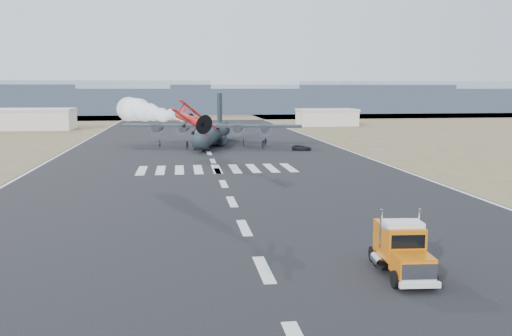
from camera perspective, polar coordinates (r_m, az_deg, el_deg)
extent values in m
plane|color=black|center=(39.87, 0.82, -10.63)|extent=(500.00, 500.00, 0.00)
cube|color=brown|center=(267.63, -6.81, 5.51)|extent=(500.00, 80.00, 0.00)
cube|color=gray|center=(303.12, -19.45, 7.03)|extent=(150.00, 50.00, 17.00)
cube|color=gray|center=(297.38, -6.97, 7.04)|extent=(150.00, 50.00, 13.00)
cube|color=gray|center=(305.62, 5.41, 7.28)|extent=(150.00, 50.00, 15.00)
cube|color=gray|center=(326.84, 16.65, 7.21)|extent=(150.00, 50.00, 17.00)
cube|color=beige|center=(188.27, -22.30, 4.69)|extent=(24.00, 14.00, 6.00)
cube|color=beige|center=(188.13, -22.36, 5.69)|extent=(24.50, 14.50, 0.80)
cube|color=beige|center=(194.57, 7.45, 5.22)|extent=(20.00, 12.00, 5.20)
cube|color=beige|center=(194.43, 7.47, 6.07)|extent=(20.50, 12.50, 0.80)
cube|color=black|center=(40.98, 14.60, -9.52)|extent=(1.76, 7.28, 0.27)
cube|color=#C6690B|center=(37.86, 16.13, -9.73)|extent=(2.64, 2.74, 1.38)
cube|color=silver|center=(36.72, 16.81, -10.51)|extent=(2.34, 0.35, 1.17)
cube|color=white|center=(36.77, 16.88, -11.71)|extent=(2.67, 0.54, 0.37)
cube|color=#C6690B|center=(39.33, 15.26, -7.64)|extent=(2.80, 2.12, 2.33)
cube|color=black|center=(38.41, 15.71, -7.47)|extent=(2.34, 0.32, 0.95)
cube|color=white|center=(39.31, 15.18, -5.81)|extent=(2.78, 1.91, 0.53)
cube|color=#C6690B|center=(41.16, 14.40, -7.36)|extent=(2.82, 2.33, 2.76)
cylinder|color=black|center=(37.37, 14.49, -11.28)|extent=(0.52, 1.20, 1.17)
cylinder|color=black|center=(38.17, 18.05, -11.01)|extent=(0.52, 1.20, 1.17)
cylinder|color=black|center=(41.41, 12.61, -9.26)|extent=(0.52, 1.20, 1.17)
cylinder|color=black|center=(42.13, 15.84, -9.07)|extent=(0.52, 1.20, 1.17)
cylinder|color=black|center=(42.38, 12.22, -8.84)|extent=(0.52, 1.20, 1.17)
cylinder|color=black|center=(43.09, 15.38, -8.66)|extent=(0.52, 1.20, 1.17)
cylinder|color=red|center=(56.21, -6.95, 5.14)|extent=(2.18, 4.52, 0.81)
sphere|color=black|center=(56.37, -7.02, 5.46)|extent=(0.63, 0.63, 0.63)
cylinder|color=black|center=(54.19, -6.19, 5.03)|extent=(1.02, 0.79, 0.90)
cylinder|color=black|center=(53.89, -6.07, 5.01)|extent=(1.89, 0.65, 1.98)
cube|color=red|center=(55.89, -6.83, 4.80)|extent=(4.53, 2.26, 3.16)
cube|color=red|center=(55.58, -6.75, 5.89)|extent=(4.67, 2.31, 3.26)
cube|color=red|center=(58.14, -7.65, 5.67)|extent=(0.34, 0.80, 0.90)
cube|color=red|center=(58.17, -7.64, 5.23)|extent=(1.90, 1.16, 0.07)
cylinder|color=black|center=(55.37, -7.39, 3.96)|extent=(0.23, 0.41, 0.40)
cylinder|color=black|center=(55.85, -5.99, 4.02)|extent=(0.23, 0.41, 0.40)
sphere|color=white|center=(58.34, -7.69, 5.24)|extent=(0.63, 0.63, 0.63)
sphere|color=white|center=(60.38, -8.36, 5.35)|extent=(0.89, 0.89, 0.89)
sphere|color=white|center=(62.43, -8.98, 5.46)|extent=(1.15, 1.15, 1.15)
sphere|color=white|center=(64.49, -9.55, 5.56)|extent=(1.41, 1.41, 1.41)
sphere|color=white|center=(66.55, -10.10, 5.65)|extent=(1.68, 1.68, 1.68)
sphere|color=white|center=(68.62, -10.61, 5.74)|extent=(1.94, 1.94, 1.94)
sphere|color=white|center=(70.70, -11.09, 5.82)|extent=(2.20, 2.20, 2.20)
sphere|color=white|center=(72.78, -11.55, 5.89)|extent=(2.46, 2.46, 2.46)
sphere|color=white|center=(74.86, -11.97, 5.97)|extent=(2.72, 2.72, 2.72)
sphere|color=white|center=(76.95, -12.38, 6.03)|extent=(2.98, 2.98, 2.98)
sphere|color=white|center=(79.05, -12.76, 6.10)|extent=(3.24, 3.24, 3.24)
sphere|color=white|center=(81.14, -13.13, 6.16)|extent=(3.51, 3.51, 3.51)
cylinder|color=#1E262D|center=(124.92, -4.65, 3.59)|extent=(10.30, 29.00, 4.11)
sphere|color=#1E262D|center=(110.78, -5.83, 2.97)|extent=(4.11, 4.11, 4.11)
cone|color=#1E262D|center=(139.11, -3.70, 4.08)|extent=(5.36, 6.92, 4.11)
cube|color=#1E262D|center=(123.76, -4.73, 4.45)|extent=(41.09, 13.19, 0.51)
cylinder|color=#1E262D|center=(125.88, -10.34, 4.18)|extent=(2.66, 4.22, 1.85)
cylinder|color=#3F3F44|center=(123.89, -10.58, 4.10)|extent=(3.42, 0.81, 3.50)
cylinder|color=#1E262D|center=(124.44, -7.58, 4.19)|extent=(2.66, 4.22, 1.85)
cylinder|color=#3F3F44|center=(122.43, -7.78, 4.12)|extent=(3.42, 0.81, 3.50)
cylinder|color=#1E262D|center=(122.44, -1.91, 4.19)|extent=(2.66, 4.22, 1.85)
cylinder|color=#3F3F44|center=(120.41, -2.02, 4.12)|extent=(3.42, 0.81, 3.50)
cylinder|color=#1E262D|center=(121.90, 0.98, 4.18)|extent=(2.66, 4.22, 1.85)
cylinder|color=#3F3F44|center=(119.86, 0.92, 4.11)|extent=(3.42, 0.81, 3.50)
cube|color=#1E262D|center=(136.79, -3.84, 6.17)|extent=(1.61, 4.65, 8.23)
cube|color=#1E262D|center=(137.53, -3.80, 4.38)|extent=(14.72, 6.15, 0.36)
cube|color=#1E262D|center=(126.44, -5.58, 2.93)|extent=(2.55, 6.29, 1.65)
cylinder|color=black|center=(126.50, -5.57, 2.68)|extent=(0.75, 1.22, 1.13)
cube|color=#1E262D|center=(125.73, -3.54, 2.93)|extent=(2.55, 6.29, 1.65)
cylinder|color=black|center=(125.78, -3.54, 2.67)|extent=(0.75, 1.22, 1.13)
cylinder|color=black|center=(114.03, -5.54, 2.01)|extent=(0.60, 0.99, 0.93)
imported|color=black|center=(115.52, 4.80, 2.16)|extent=(4.50, 2.67, 1.17)
imported|color=black|center=(122.71, -10.10, 2.56)|extent=(0.81, 0.82, 1.74)
imported|color=black|center=(118.14, -7.27, 2.40)|extent=(0.96, 0.96, 1.73)
imported|color=black|center=(122.05, -5.64, 2.64)|extent=(1.30, 1.13, 1.85)
imported|color=black|center=(123.11, 0.99, 2.74)|extent=(1.25, 1.02, 1.90)
imported|color=black|center=(116.43, -6.50, 2.33)|extent=(0.89, 0.58, 1.75)
imported|color=black|center=(121.91, -3.79, 2.66)|extent=(1.69, 1.50, 1.85)
imported|color=black|center=(122.76, -1.32, 2.68)|extent=(0.59, 0.68, 1.69)
imported|color=black|center=(117.74, 0.71, 2.48)|extent=(1.07, 0.94, 1.87)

